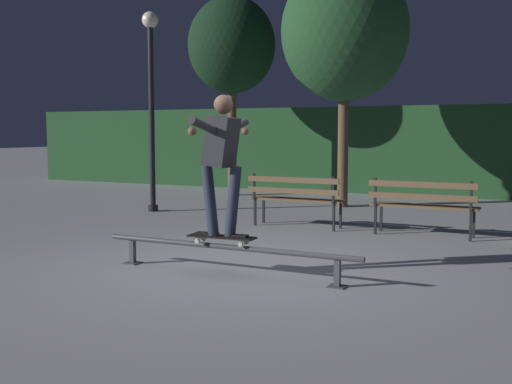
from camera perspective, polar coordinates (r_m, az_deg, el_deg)
ground_plane at (r=7.26m, az=-1.59°, el=-7.05°), size 90.00×90.00×0.00m
hedge_backdrop at (r=16.36m, az=14.65°, el=3.71°), size 24.00×1.20×2.22m
grind_rail at (r=6.96m, az=-2.71°, el=-5.36°), size 3.15×0.18×0.34m
skateboard at (r=6.96m, az=-3.16°, el=-4.15°), size 0.79×0.25×0.09m
skateboarder at (r=6.87m, az=-3.18°, el=3.57°), size 0.63×1.41×1.56m
park_bench_leftmost at (r=10.29m, az=3.60°, el=-0.30°), size 1.61×0.43×0.88m
park_bench_left_center at (r=9.69m, az=15.01°, el=-0.85°), size 1.61×0.43×0.88m
tree_behind_benches at (r=13.37m, az=8.09°, el=14.26°), size 2.62×2.62×5.08m
tree_far_left at (r=15.64m, az=-2.23°, el=13.16°), size 2.14×2.14×4.86m
lamp_post_left at (r=12.55m, az=-9.55°, el=9.57°), size 0.32×0.32×3.90m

